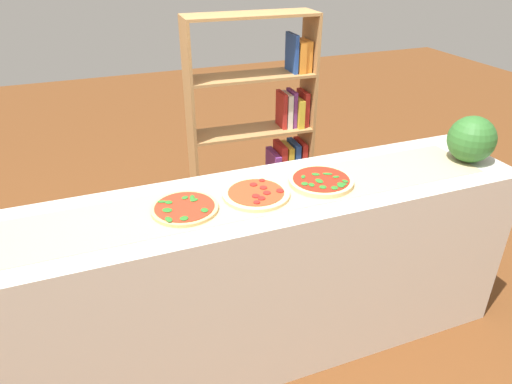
# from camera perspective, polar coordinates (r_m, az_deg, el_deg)

# --- Properties ---
(ground_plane) EXTENTS (12.00, 12.00, 0.00)m
(ground_plane) POSITION_cam_1_polar(r_m,az_deg,el_deg) (2.67, 0.00, -18.19)
(ground_plane) COLOR brown
(counter) EXTENTS (2.63, 0.57, 0.93)m
(counter) POSITION_cam_1_polar(r_m,az_deg,el_deg) (2.35, 0.00, -10.43)
(counter) COLOR beige
(counter) RESTS_ON ground_plane
(parchment_paper) EXTENTS (2.27, 0.35, 0.00)m
(parchment_paper) POSITION_cam_1_polar(r_m,az_deg,el_deg) (2.09, 0.00, -0.46)
(parchment_paper) COLOR tan
(parchment_paper) RESTS_ON counter
(pizza_spinach_0) EXTENTS (0.29, 0.29, 0.02)m
(pizza_spinach_0) POSITION_cam_1_polar(r_m,az_deg,el_deg) (2.00, -8.72, -1.95)
(pizza_spinach_0) COLOR #DBB26B
(pizza_spinach_0) RESTS_ON parchment_paper
(pizza_pepperoni_1) EXTENTS (0.30, 0.30, 0.02)m
(pizza_pepperoni_1) POSITION_cam_1_polar(r_m,az_deg,el_deg) (2.09, -0.01, -0.18)
(pizza_pepperoni_1) COLOR #E5C17F
(pizza_pepperoni_1) RESTS_ON parchment_paper
(pizza_spinach_2) EXTENTS (0.30, 0.30, 0.03)m
(pizza_spinach_2) POSITION_cam_1_polar(r_m,az_deg,el_deg) (2.21, 7.95, 1.34)
(pizza_spinach_2) COLOR #E5C17F
(pizza_spinach_2) RESTS_ON parchment_paper
(watermelon) EXTENTS (0.24, 0.24, 0.24)m
(watermelon) POSITION_cam_1_polar(r_m,az_deg,el_deg) (2.61, 24.83, 5.86)
(watermelon) COLOR #2D6628
(watermelon) RESTS_ON counter
(bookshelf) EXTENTS (0.87, 0.30, 1.54)m
(bookshelf) POSITION_cam_1_polar(r_m,az_deg,el_deg) (3.33, 1.57, 6.30)
(bookshelf) COLOR #A87A47
(bookshelf) RESTS_ON ground_plane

